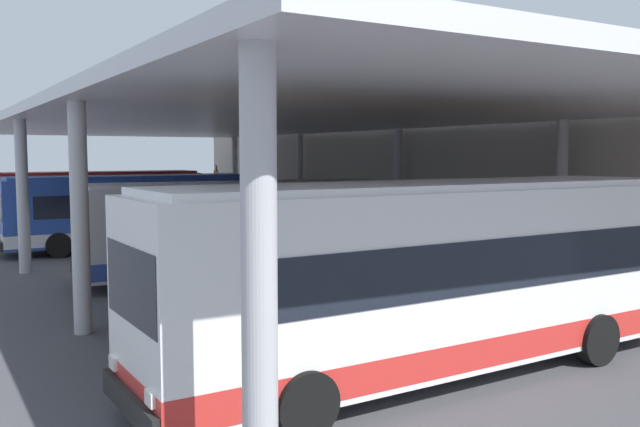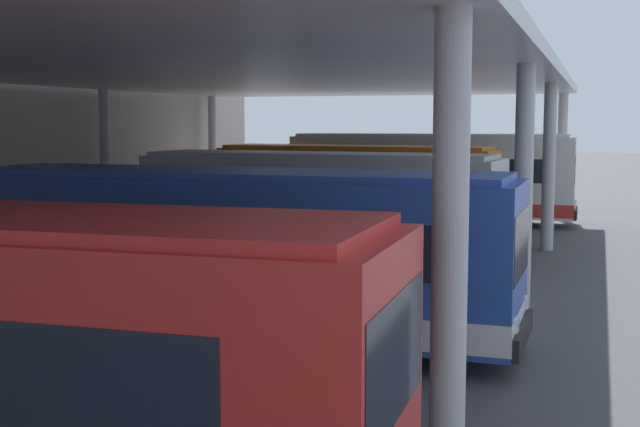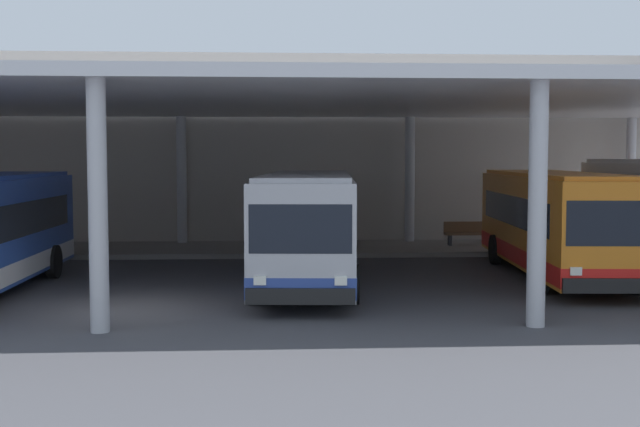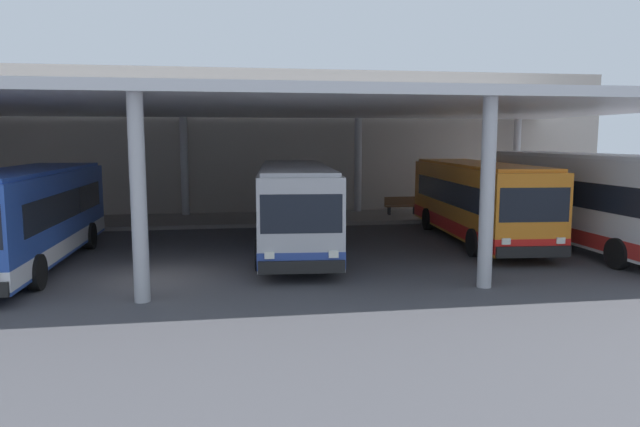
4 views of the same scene
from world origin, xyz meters
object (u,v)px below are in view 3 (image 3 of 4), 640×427
at_px(bus_middle_bay, 308,227).
at_px(bus_far_bay, 555,222).
at_px(trash_bin, 518,232).
at_px(bench_waiting, 467,233).

xyz_separation_m(bus_middle_bay, bus_far_bay, (7.56, 1.03, 0.00)).
distance_m(bus_middle_bay, trash_bin, 12.19).
distance_m(bus_middle_bay, bench_waiting, 10.58).
distance_m(bus_far_bay, bench_waiting, 7.29).
bearing_deg(bus_middle_bay, bus_far_bay, 7.77).
bearing_deg(bus_far_bay, bus_middle_bay, -172.23).
relative_size(bus_middle_bay, bench_waiting, 5.94).
relative_size(bus_middle_bay, bus_far_bay, 1.00).
xyz_separation_m(bus_far_bay, trash_bin, (1.18, 7.41, -0.98)).
bearing_deg(bus_middle_bay, bench_waiting, 51.07).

